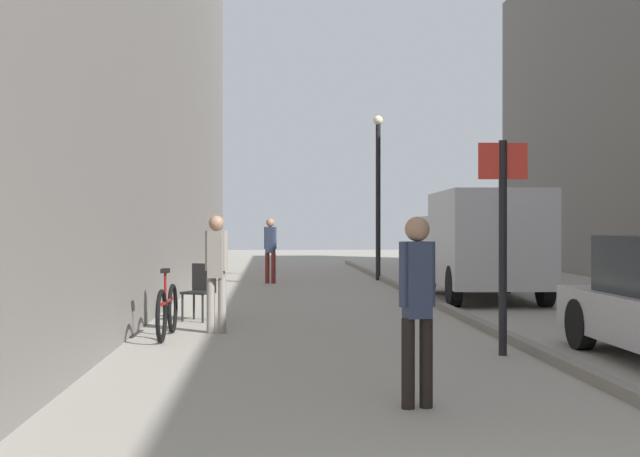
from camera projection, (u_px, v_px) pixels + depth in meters
name	position (u px, v px, depth m)	size (l,w,h in m)	color
ground_plane	(363.00, 314.00, 14.79)	(80.00, 80.00, 0.00)	gray
kerb_strip	(450.00, 310.00, 14.89)	(0.16, 40.00, 0.12)	slate
pedestrian_main_foreground	(216.00, 265.00, 12.12)	(0.34, 0.24, 1.72)	gray
pedestrian_mid_block	(417.00, 298.00, 7.13)	(0.32, 0.22, 1.65)	black
pedestrian_far_crossing	(270.00, 246.00, 22.72)	(0.34, 0.26, 1.77)	maroon
delivery_van	(482.00, 242.00, 17.71)	(2.21, 4.94, 2.28)	#B7B7BC
street_sign_post	(503.00, 228.00, 10.04)	(0.60, 0.10, 2.60)	black
lamp_post	(378.00, 186.00, 24.00)	(0.28, 0.28, 4.76)	black
bicycle_leaning	(167.00, 311.00, 11.62)	(0.11, 1.77, 0.98)	black
cafe_chair_near_window	(201.00, 288.00, 13.76)	(0.58, 0.58, 0.94)	black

